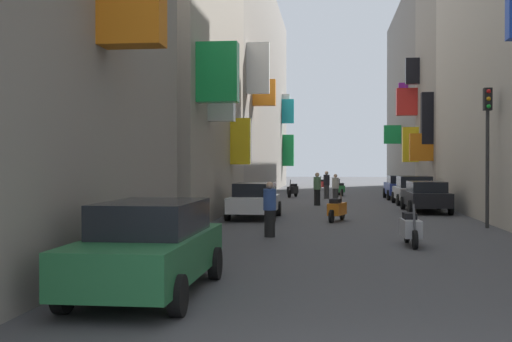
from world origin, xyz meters
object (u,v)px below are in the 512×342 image
Objects in this scene: scooter_red at (323,184)px; scooter_silver at (411,228)px; parked_car_white at (254,200)px; scooter_black at (293,190)px; pedestrian_mid_street at (327,185)px; parked_car_blue at (401,187)px; pedestrian_near_left at (335,188)px; pedestrian_near_right at (270,209)px; scooter_green at (341,189)px; parked_car_black at (426,196)px; parked_car_green at (150,246)px; scooter_orange at (337,209)px; traffic_light_near_corner at (488,134)px; pedestrian_crossing at (317,189)px; parked_car_silver at (414,190)px.

scooter_red is 35.67m from scooter_silver.
scooter_red is at bearing 85.06° from parked_car_white.
pedestrian_mid_street reaches higher than scooter_black.
scooter_silver is at bearing -95.65° from parked_car_blue.
pedestrian_near_left is 0.97× the size of pedestrian_near_right.
scooter_green is 7.38m from pedestrian_near_left.
pedestrian_near_left reaches higher than scooter_red.
parked_car_black reaches higher than scooter_black.
parked_car_green is 25.86m from pedestrian_near_left.
traffic_light_near_corner is (4.98, -1.89, 2.70)m from scooter_orange.
pedestrian_crossing is at bearing 84.17° from parked_car_green.
pedestrian_crossing reaches higher than parked_car_blue.
traffic_light_near_corner reaches higher than parked_car_blue.
scooter_green is (3.69, 33.01, -0.33)m from parked_car_green.
parked_car_white is 27.74m from scooter_red.
scooter_red is at bearing 81.25° from scooter_black.
parked_car_white is 3.38m from scooter_orange.
parked_car_white is 11.93m from parked_car_silver.
scooter_red is 19.69m from pedestrian_crossing.
scooter_silver is 1.16× the size of pedestrian_near_right.
scooter_orange is (3.22, -1.02, -0.27)m from parked_car_white.
scooter_green is at bearing 93.02° from scooter_silver.
parked_car_black is 2.65× the size of pedestrian_crossing.
pedestrian_mid_street is at bearing 98.01° from pedestrian_near_left.
parked_car_blue is 16.02m from scooter_orange.
parked_car_green is 2.60× the size of pedestrian_crossing.
parked_car_silver is 12.55m from traffic_light_near_corner.
parked_car_silver is at bearing -44.19° from scooter_black.
scooter_black is 1.13× the size of pedestrian_near_right.
scooter_black is 1.08× the size of pedestrian_crossing.
pedestrian_mid_street is 0.36× the size of traffic_light_near_corner.
parked_car_white is 0.89× the size of parked_car_green.
scooter_green is at bearing 84.26° from pedestrian_near_right.
traffic_light_near_corner reaches higher than pedestrian_crossing.
pedestrian_mid_street is (2.76, 29.29, 0.05)m from parked_car_green.
scooter_orange is (0.83, -28.65, 0.00)m from scooter_red.
pedestrian_near_left is 14.87m from traffic_light_near_corner.
pedestrian_mid_street reaches higher than parked_car_green.
parked_car_white is 18.66m from scooter_green.
parked_car_silver reaches higher than scooter_green.
parked_car_blue is (0.08, 10.43, 0.03)m from parked_car_black.
parked_car_black is 1.02× the size of parked_car_green.
parked_car_blue is 2.21× the size of scooter_orange.
pedestrian_crossing is at bearing -90.22° from scooter_red.
pedestrian_crossing reaches higher than scooter_black.
scooter_green is 0.42× the size of traffic_light_near_corner.
scooter_red is at bearing 93.03° from pedestrian_near_left.
parked_car_white reaches higher than scooter_green.
scooter_orange is 15.60m from pedestrian_mid_street.
parked_car_green is at bearing -124.76° from traffic_light_near_corner.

